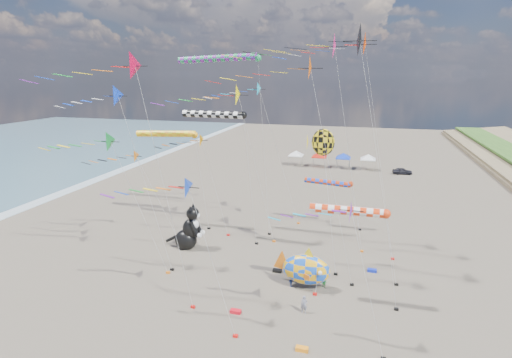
{
  "coord_description": "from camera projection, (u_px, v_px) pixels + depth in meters",
  "views": [
    {
      "loc": [
        8.11,
        -23.68,
        19.23
      ],
      "look_at": [
        -1.72,
        12.0,
        9.48
      ],
      "focal_mm": 28.0,
      "sensor_mm": 36.0,
      "label": 1
    }
  ],
  "objects": [
    {
      "name": "delta_kite_12",
      "position": [
        199.0,
        145.0,
        47.07
      ],
      "size": [
        8.65,
        1.85,
        12.44
      ],
      "color": "#FDA209",
      "rests_on": "ground"
    },
    {
      "name": "delta_kite_0",
      "position": [
        343.0,
        218.0,
        25.96
      ],
      "size": [
        7.93,
        1.76,
        11.4
      ],
      "color": "#6F1CA2",
      "rests_on": "ground"
    },
    {
      "name": "delta_kite_6",
      "position": [
        361.0,
        47.0,
        38.35
      ],
      "size": [
        12.49,
        2.47,
        23.29
      ],
      "color": "#DE3700",
      "rests_on": "ground"
    },
    {
      "name": "delta_kite_2",
      "position": [
        115.0,
        98.0,
        37.28
      ],
      "size": [
        10.96,
        2.12,
        18.43
      ],
      "color": "blue",
      "rests_on": "ground"
    },
    {
      "name": "windsock_4",
      "position": [
        216.0,
        115.0,
        43.98
      ],
      "size": [
        8.82,
        0.8,
        15.32
      ],
      "color": "black",
      "rests_on": "ground"
    },
    {
      "name": "delta_kite_9",
      "position": [
        321.0,
        48.0,
        40.36
      ],
      "size": [
        16.2,
        2.88,
        23.49
      ],
      "color": "#D72073",
      "rests_on": "ground"
    },
    {
      "name": "delta_kite_8",
      "position": [
        179.0,
        195.0,
        28.39
      ],
      "size": [
        9.9,
        1.83,
        12.2
      ],
      "color": "#163BBA",
      "rests_on": "ground"
    },
    {
      "name": "kite_bag_0",
      "position": [
        277.0,
        271.0,
        39.95
      ],
      "size": [
        0.9,
        0.44,
        0.3
      ],
      "primitive_type": "cube",
      "color": "black",
      "rests_on": "ground"
    },
    {
      "name": "delta_kite_10",
      "position": [
        235.0,
        96.0,
        44.07
      ],
      "size": [
        13.63,
        2.54,
        18.39
      ],
      "color": "yellow",
      "rests_on": "ground"
    },
    {
      "name": "parked_car",
      "position": [
        402.0,
        171.0,
        78.94
      ],
      "size": [
        3.91,
        1.9,
        1.29
      ],
      "primitive_type": "imported",
      "rotation": [
        0.0,
        0.0,
        1.67
      ],
      "color": "#26262D",
      "rests_on": "ground"
    },
    {
      "name": "cat_inflatable",
      "position": [
        188.0,
        226.0,
        44.89
      ],
      "size": [
        3.99,
        2.13,
        5.27
      ],
      "primitive_type": null,
      "rotation": [
        0.0,
        0.0,
        0.05
      ],
      "color": "black",
      "rests_on": "ground"
    },
    {
      "name": "delta_kite_5",
      "position": [
        261.0,
        92.0,
        49.94
      ],
      "size": [
        11.11,
        1.86,
        18.41
      ],
      "color": "#16ACD6",
      "rests_on": "ground"
    },
    {
      "name": "fish_inflatable",
      "position": [
        306.0,
        269.0,
        36.56
      ],
      "size": [
        5.93,
        2.95,
        4.13
      ],
      "color": "blue",
      "rests_on": "ground"
    },
    {
      "name": "delta_kite_11",
      "position": [
        110.0,
        144.0,
        37.84
      ],
      "size": [
        12.46,
        2.2,
        14.2
      ],
      "color": "#138132",
      "rests_on": "ground"
    },
    {
      "name": "child_green",
      "position": [
        324.0,
        283.0,
        36.91
      ],
      "size": [
        0.6,
        0.53,
        1.05
      ],
      "primitive_type": "imported",
      "rotation": [
        0.0,
        0.0,
        -0.3
      ],
      "color": "#238533",
      "rests_on": "ground"
    },
    {
      "name": "person_adult",
      "position": [
        304.0,
        305.0,
        32.97
      ],
      "size": [
        0.57,
        0.38,
        1.55
      ],
      "primitive_type": "imported",
      "rotation": [
        0.0,
        0.0,
        0.02
      ],
      "color": "gray",
      "rests_on": "ground"
    },
    {
      "name": "delta_kite_1",
      "position": [
        299.0,
        71.0,
        33.9
      ],
      "size": [
        13.27,
        2.31,
        20.93
      ],
      "color": "#EC5507",
      "rests_on": "ground"
    },
    {
      "name": "kite_bag_3",
      "position": [
        372.0,
        270.0,
        40.0
      ],
      "size": [
        0.9,
        0.44,
        0.3
      ],
      "primitive_type": "cube",
      "color": "#1225BA",
      "rests_on": "ground"
    },
    {
      "name": "child_blue",
      "position": [
        291.0,
        282.0,
        37.14
      ],
      "size": [
        0.51,
        0.6,
        0.97
      ],
      "primitive_type": "imported",
      "rotation": [
        0.0,
        0.0,
        0.97
      ],
      "color": "navy",
      "rests_on": "ground"
    },
    {
      "name": "delta_kite_7",
      "position": [
        359.0,
        42.0,
        33.16
      ],
      "size": [
        15.87,
        3.12,
        23.61
      ],
      "color": "black",
      "rests_on": "ground"
    },
    {
      "name": "delta_kite_4",
      "position": [
        112.0,
        70.0,
        30.39
      ],
      "size": [
        14.5,
        2.32,
        21.06
      ],
      "color": "#C00733",
      "rests_on": "ground"
    },
    {
      "name": "angelfish_kite",
      "position": [
        321.0,
        143.0,
        38.61
      ],
      "size": [
        3.74,
        3.02,
        14.16
      ],
      "color": "yellow",
      "rests_on": "ground"
    },
    {
      "name": "delta_kite_3",
      "position": [
        127.0,
        159.0,
        44.75
      ],
      "size": [
        11.27,
        1.51,
        11.27
      ],
      "color": "orange",
      "rests_on": "ground"
    },
    {
      "name": "windsock_2",
      "position": [
        352.0,
        211.0,
        32.45
      ],
      "size": [
        7.74,
        0.78,
        8.85
      ],
      "color": "red",
      "rests_on": "ground"
    },
    {
      "name": "windsock_1",
      "position": [
        221.0,
        59.0,
        45.56
      ],
      "size": [
        11.33,
        0.8,
        21.37
      ],
      "color": "#1B9652",
      "rests_on": "ground"
    },
    {
      "name": "kite_bag_1",
      "position": [
        302.0,
        349.0,
        28.59
      ],
      "size": [
        0.9,
        0.44,
        0.3
      ],
      "primitive_type": "cube",
      "color": "orange",
      "rests_on": "ground"
    },
    {
      "name": "tent_row",
      "position": [
        331.0,
        153.0,
        83.81
      ],
      "size": [
        19.2,
        4.2,
        3.8
      ],
      "color": "silver",
      "rests_on": "ground"
    },
    {
      "name": "windsock_0",
      "position": [
        330.0,
        183.0,
        50.23
      ],
      "size": [
        7.41,
        0.71,
        6.36
      ],
      "color": "red",
      "rests_on": "ground"
    },
    {
      "name": "windsock_3",
      "position": [
        169.0,
        134.0,
        49.33
      ],
      "size": [
        9.37,
        0.83,
        12.49
      ],
      "color": "#FFAC15",
      "rests_on": "ground"
    },
    {
      "name": "kite_bag_2",
      "position": [
        236.0,
        311.0,
        33.11
      ],
      "size": [
        0.9,
        0.44,
        0.3
      ],
      "primitive_type": "cube",
      "color": "red",
      "rests_on": "ground"
    },
    {
      "name": "ground",
      "position": [
        235.0,
        347.0,
        29.06
      ],
      "size": [
        260.0,
        260.0,
        0.0
      ],
      "primitive_type": "plane",
      "color": "brown",
      "rests_on": "ground"
    }
  ]
}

